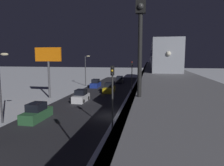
{
  "coord_description": "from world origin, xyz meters",
  "views": [
    {
      "loc": [
        -4.43,
        24.1,
        7.16
      ],
      "look_at": [
        2.1,
        -11.84,
        2.56
      ],
      "focal_mm": 32.52,
      "sensor_mm": 36.0,
      "label": 1
    }
  ],
  "objects_px": {
    "sedan_yellow": "(109,88)",
    "sedan_green": "(37,113)",
    "traffic_light_mid": "(132,72)",
    "rail_signal": "(140,24)",
    "traffic_light_near": "(112,89)",
    "subway_train": "(157,56)",
    "sedan_white": "(81,97)",
    "sedan_blue": "(96,84)",
    "sedan_black": "(120,80)",
    "commercial_billboard": "(48,59)"
  },
  "relations": [
    {
      "from": "sedan_blue",
      "to": "traffic_light_near",
      "type": "height_order",
      "value": "traffic_light_near"
    },
    {
      "from": "traffic_light_mid",
      "to": "sedan_green",
      "type": "bearing_deg",
      "value": 65.21
    },
    {
      "from": "sedan_green",
      "to": "sedan_black",
      "type": "relative_size",
      "value": 1.0
    },
    {
      "from": "rail_signal",
      "to": "traffic_light_mid",
      "type": "xyz_separation_m",
      "value": [
        3.02,
        -33.29,
        -4.19
      ]
    },
    {
      "from": "subway_train",
      "to": "sedan_white",
      "type": "height_order",
      "value": "subway_train"
    },
    {
      "from": "sedan_white",
      "to": "traffic_light_near",
      "type": "relative_size",
      "value": 0.66
    },
    {
      "from": "rail_signal",
      "to": "sedan_yellow",
      "type": "relative_size",
      "value": 0.84
    },
    {
      "from": "sedan_yellow",
      "to": "sedan_green",
      "type": "relative_size",
      "value": 1.05
    },
    {
      "from": "traffic_light_mid",
      "to": "subway_train",
      "type": "bearing_deg",
      "value": -129.77
    },
    {
      "from": "sedan_green",
      "to": "commercial_billboard",
      "type": "height_order",
      "value": "commercial_billboard"
    },
    {
      "from": "sedan_black",
      "to": "traffic_light_near",
      "type": "height_order",
      "value": "traffic_light_near"
    },
    {
      "from": "subway_train",
      "to": "rail_signal",
      "type": "xyz_separation_m",
      "value": [
        2.1,
        39.45,
        0.95
      ]
    },
    {
      "from": "sedan_blue",
      "to": "commercial_billboard",
      "type": "bearing_deg",
      "value": 71.74
    },
    {
      "from": "subway_train",
      "to": "sedan_blue",
      "type": "height_order",
      "value": "subway_train"
    },
    {
      "from": "rail_signal",
      "to": "traffic_light_mid",
      "type": "relative_size",
      "value": 0.62
    },
    {
      "from": "sedan_yellow",
      "to": "sedan_black",
      "type": "distance_m",
      "value": 15.43
    },
    {
      "from": "rail_signal",
      "to": "sedan_blue",
      "type": "bearing_deg",
      "value": -72.7
    },
    {
      "from": "sedan_yellow",
      "to": "rail_signal",
      "type": "bearing_deg",
      "value": -76.92
    },
    {
      "from": "sedan_white",
      "to": "traffic_light_mid",
      "type": "bearing_deg",
      "value": -127.52
    },
    {
      "from": "traffic_light_mid",
      "to": "sedan_yellow",
      "type": "bearing_deg",
      "value": 0.56
    },
    {
      "from": "sedan_black",
      "to": "commercial_billboard",
      "type": "bearing_deg",
      "value": -111.72
    },
    {
      "from": "sedan_blue",
      "to": "traffic_light_near",
      "type": "relative_size",
      "value": 0.67
    },
    {
      "from": "sedan_green",
      "to": "traffic_light_mid",
      "type": "xyz_separation_m",
      "value": [
        -9.3,
        -20.13,
        3.4
      ]
    },
    {
      "from": "sedan_black",
      "to": "commercial_billboard",
      "type": "xyz_separation_m",
      "value": [
        9.29,
        23.31,
        6.03
      ]
    },
    {
      "from": "sedan_white",
      "to": "commercial_billboard",
      "type": "height_order",
      "value": "commercial_billboard"
    },
    {
      "from": "sedan_white",
      "to": "traffic_light_mid",
      "type": "relative_size",
      "value": 0.66
    },
    {
      "from": "traffic_light_near",
      "to": "traffic_light_mid",
      "type": "distance_m",
      "value": 22.31
    },
    {
      "from": "traffic_light_near",
      "to": "rail_signal",
      "type": "bearing_deg",
      "value": 105.39
    },
    {
      "from": "subway_train",
      "to": "sedan_white",
      "type": "relative_size",
      "value": 13.23
    },
    {
      "from": "sedan_green",
      "to": "sedan_blue",
      "type": "distance_m",
      "value": 26.4
    },
    {
      "from": "sedan_yellow",
      "to": "traffic_light_near",
      "type": "xyz_separation_m",
      "value": [
        -4.7,
        22.26,
        3.4
      ]
    },
    {
      "from": "subway_train",
      "to": "traffic_light_mid",
      "type": "height_order",
      "value": "subway_train"
    },
    {
      "from": "rail_signal",
      "to": "traffic_light_near",
      "type": "distance_m",
      "value": 12.14
    },
    {
      "from": "sedan_yellow",
      "to": "commercial_billboard",
      "type": "distance_m",
      "value": 13.59
    },
    {
      "from": "sedan_green",
      "to": "sedan_white",
      "type": "bearing_deg",
      "value": -99.85
    },
    {
      "from": "sedan_yellow",
      "to": "commercial_billboard",
      "type": "xyz_separation_m",
      "value": [
        9.29,
        7.88,
        6.03
      ]
    },
    {
      "from": "sedan_green",
      "to": "commercial_billboard",
      "type": "distance_m",
      "value": 14.4
    },
    {
      "from": "sedan_white",
      "to": "sedan_green",
      "type": "xyz_separation_m",
      "value": [
        1.8,
        10.37,
        0.01
      ]
    },
    {
      "from": "sedan_white",
      "to": "commercial_billboard",
      "type": "relative_size",
      "value": 0.47
    },
    {
      "from": "sedan_white",
      "to": "sedan_yellow",
      "type": "xyz_separation_m",
      "value": [
        -2.8,
        -9.72,
        0.01
      ]
    },
    {
      "from": "sedan_black",
      "to": "traffic_light_mid",
      "type": "distance_m",
      "value": 16.44
    },
    {
      "from": "rail_signal",
      "to": "sedan_blue",
      "type": "height_order",
      "value": "rail_signal"
    },
    {
      "from": "sedan_green",
      "to": "traffic_light_mid",
      "type": "height_order",
      "value": "traffic_light_mid"
    },
    {
      "from": "subway_train",
      "to": "traffic_light_near",
      "type": "relative_size",
      "value": 8.67
    },
    {
      "from": "sedan_blue",
      "to": "traffic_light_mid",
      "type": "relative_size",
      "value": 0.67
    },
    {
      "from": "rail_signal",
      "to": "sedan_blue",
      "type": "relative_size",
      "value": 0.94
    },
    {
      "from": "subway_train",
      "to": "sedan_green",
      "type": "xyz_separation_m",
      "value": [
        14.42,
        26.29,
        -6.64
      ]
    },
    {
      "from": "rail_signal",
      "to": "sedan_green",
      "type": "height_order",
      "value": "rail_signal"
    },
    {
      "from": "subway_train",
      "to": "commercial_billboard",
      "type": "height_order",
      "value": "subway_train"
    },
    {
      "from": "sedan_black",
      "to": "sedan_blue",
      "type": "relative_size",
      "value": 1.06
    }
  ]
}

